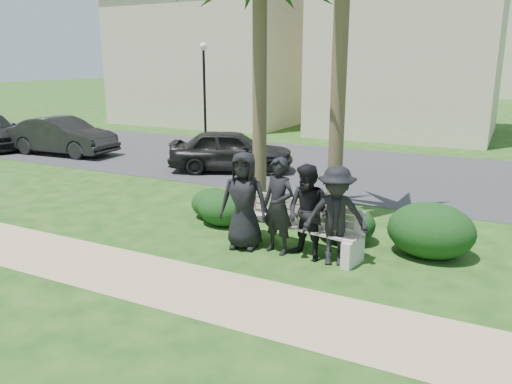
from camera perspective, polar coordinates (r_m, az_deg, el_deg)
ground at (r=9.23m, az=0.99°, el=-7.10°), size 160.00×160.00×0.00m
footpath at (r=7.79m, az=-4.98°, el=-11.44°), size 30.00×1.60×0.01m
asphalt_street at (r=16.51m, az=13.35°, el=2.26°), size 160.00×8.00×0.01m
stucco_bldg_left at (r=30.16m, az=-4.54°, el=15.03°), size 10.40×8.40×7.30m
stucco_bldg_right at (r=26.14m, az=17.20°, el=14.52°), size 8.40×8.40×7.30m
street_lamp at (r=23.49m, az=-5.96°, el=13.37°), size 0.36×0.36×4.29m
park_bench at (r=9.36m, az=4.59°, el=-4.21°), size 2.64×1.01×0.89m
man_a at (r=9.27m, az=-1.39°, el=-1.00°), size 1.00×0.75×1.84m
man_b at (r=9.05m, az=2.58°, el=-1.60°), size 0.73×0.56×1.78m
man_c at (r=8.81m, az=5.93°, el=-2.36°), size 0.99×0.87×1.71m
man_d at (r=8.62m, az=9.11°, el=-2.74°), size 1.28×0.99×1.74m
hedge_b at (r=11.26m, az=-4.80°, el=-1.23°), size 1.08×0.89×0.71m
hedge_c at (r=10.78m, az=-3.67°, el=-1.74°), size 1.18×0.98×0.77m
hedge_d at (r=10.23m, az=8.90°, el=-2.99°), size 1.08×0.89×0.71m
hedge_e at (r=9.91m, az=10.20°, el=-3.45°), size 1.17×0.97×0.76m
hedge_f at (r=9.55m, az=19.36°, el=-3.99°), size 1.55×1.28×1.01m
car_a at (r=16.07m, az=-2.83°, el=4.76°), size 4.25×3.07×1.35m
car_b at (r=20.40m, az=-21.21°, el=5.98°), size 4.34×1.75×1.40m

